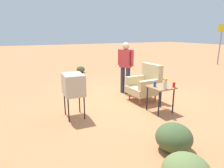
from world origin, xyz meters
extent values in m
plane|color=#C17A4C|center=(0.00, 0.00, 0.00)|extent=(60.00, 60.00, 0.00)
cylinder|color=#937047|center=(0.03, -0.10, 0.11)|extent=(0.05, 0.05, 0.22)
cylinder|color=#937047|center=(0.56, -0.10, 0.11)|extent=(0.05, 0.05, 0.22)
cylinder|color=#937047|center=(0.03, 0.43, 0.11)|extent=(0.05, 0.05, 0.22)
cylinder|color=#937047|center=(0.56, 0.43, 0.11)|extent=(0.05, 0.05, 0.22)
cube|color=#CCB784|center=(0.29, 0.17, 0.32)|extent=(0.77, 0.77, 0.20)
cube|color=#CCB784|center=(0.29, 0.49, 0.74)|extent=(0.76, 0.17, 0.64)
cube|color=#CCB784|center=(-0.03, 0.16, 0.55)|extent=(0.15, 0.69, 0.26)
cube|color=#CCB784|center=(0.61, 0.17, 0.55)|extent=(0.15, 0.69, 0.26)
cylinder|color=black|center=(0.96, -0.17, 0.31)|extent=(0.04, 0.04, 0.63)
cylinder|color=black|center=(1.41, -0.17, 0.31)|extent=(0.04, 0.04, 0.63)
cylinder|color=black|center=(0.96, 0.28, 0.31)|extent=(0.04, 0.04, 0.63)
cylinder|color=black|center=(1.41, 0.28, 0.31)|extent=(0.04, 0.04, 0.63)
cube|color=#937047|center=(1.18, 0.05, 0.64)|extent=(0.56, 0.56, 0.03)
cylinder|color=black|center=(0.73, -1.77, 0.28)|extent=(0.03, 0.03, 0.55)
cylinder|color=black|center=(0.29, -1.74, 0.28)|extent=(0.03, 0.03, 0.55)
cylinder|color=black|center=(0.71, -2.13, 0.28)|extent=(0.03, 0.03, 0.55)
cylinder|color=black|center=(0.27, -2.10, 0.28)|extent=(0.03, 0.03, 0.55)
cube|color=#BCB299|center=(0.50, -1.93, 0.79)|extent=(0.63, 0.48, 0.48)
cube|color=#383D3F|center=(0.52, -1.71, 0.79)|extent=(0.42, 0.04, 0.34)
cylinder|color=#2D3347|center=(-0.69, 0.08, 0.43)|extent=(0.14, 0.14, 0.86)
cylinder|color=#2D3347|center=(-0.52, 0.17, 0.43)|extent=(0.14, 0.14, 0.86)
cube|color=#BC383D|center=(-0.60, 0.13, 1.14)|extent=(0.42, 0.36, 0.56)
cylinder|color=#BC383D|center=(-0.81, 0.01, 1.17)|extent=(0.09, 0.09, 0.50)
cylinder|color=#BC383D|center=(-0.39, 0.24, 1.17)|extent=(0.09, 0.09, 0.50)
sphere|color=#DBAD84|center=(-0.60, 0.13, 1.53)|extent=(0.22, 0.22, 0.22)
cylinder|color=gray|center=(-3.16, 8.51, 1.00)|extent=(0.08, 0.08, 2.00)
cube|color=yellow|center=(-3.16, 8.51, 2.22)|extent=(0.33, 0.33, 0.44)
cylinder|color=blue|center=(1.13, -0.09, 0.72)|extent=(0.07, 0.07, 0.12)
cylinder|color=red|center=(1.39, 0.28, 0.72)|extent=(0.07, 0.07, 0.12)
cylinder|color=silver|center=(1.39, -0.01, 0.75)|extent=(0.09, 0.09, 0.18)
sphere|color=yellow|center=(1.39, -0.01, 0.89)|extent=(0.07, 0.07, 0.07)
sphere|color=#E04C66|center=(1.35, 0.00, 0.89)|extent=(0.07, 0.07, 0.07)
sphere|color=orange|center=(1.43, -0.02, 0.89)|extent=(0.07, 0.07, 0.07)
ellipsoid|color=#475B33|center=(-4.61, -0.05, 0.16)|extent=(0.42, 0.42, 0.32)
ellipsoid|color=#475B33|center=(2.61, -0.87, 0.24)|extent=(0.61, 0.61, 0.47)
ellipsoid|color=olive|center=(-3.02, -0.73, 0.17)|extent=(0.45, 0.45, 0.35)
camera|label=1|loc=(4.75, -3.15, 1.92)|focal=31.57mm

